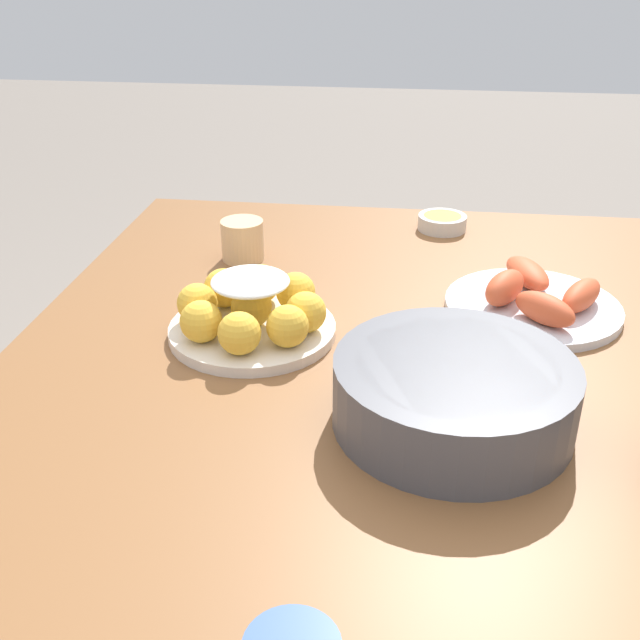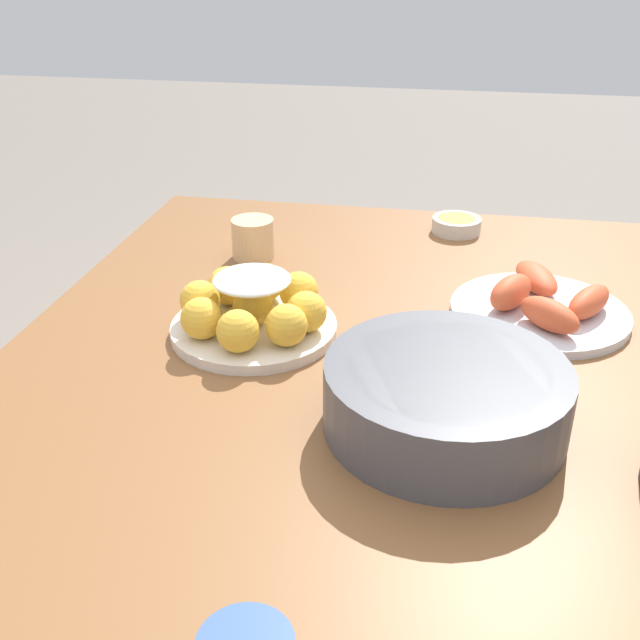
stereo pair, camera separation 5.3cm
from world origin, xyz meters
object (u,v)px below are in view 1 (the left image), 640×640
Objects in this scene: serving_bowl at (454,391)px; cup_near at (243,240)px; cake_plate at (252,312)px; seafood_platter at (535,299)px; dining_table at (388,406)px; sauce_bowl at (442,222)px.

serving_bowl is 0.59m from cup_near.
cup_near is (-0.28, -0.08, -0.00)m from cake_plate.
cup_near is (-0.47, -0.36, -0.01)m from serving_bowl.
cup_near is (-0.15, -0.49, 0.02)m from seafood_platter.
dining_table is 0.24m from cake_plate.
serving_bowl is (0.15, 0.08, 0.13)m from dining_table.
serving_bowl is 0.35m from seafood_platter.
dining_table is 0.44m from cup_near.
seafood_platter is (0.35, 0.14, 0.00)m from sauce_bowl.
serving_bowl is 3.02× the size of sauce_bowl.
seafood_platter is (-0.32, 0.14, -0.03)m from serving_bowl.
cake_plate is 0.34m from serving_bowl.
cup_near is at bearing -142.52° from serving_bowl.
cup_near is at bearing -61.31° from sauce_bowl.
sauce_bowl is 0.35× the size of seafood_platter.
serving_bowl reaches higher than sauce_bowl.
cake_plate reaches higher than cup_near.
cake_plate is at bearing 15.05° from cup_near.
seafood_platter is at bearing 107.39° from cake_plate.
sauce_bowl is 1.25× the size of cup_near.
sauce_bowl reaches higher than dining_table.
dining_table is 0.53m from sauce_bowl.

